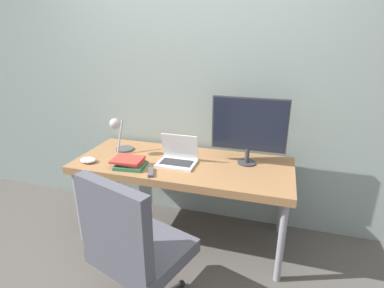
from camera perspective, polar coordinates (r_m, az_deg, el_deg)
name	(u,v)px	position (r m, az deg, el deg)	size (l,w,h in m)	color
ground_plane	(169,262)	(2.55, -4.40, -21.56)	(12.00, 12.00, 0.00)	#514C47
wall_back	(197,82)	(2.68, 0.96, 11.72)	(8.00, 0.05, 2.60)	gray
desk	(183,169)	(2.47, -1.82, -4.69)	(1.76, 0.73, 0.71)	#996B42
laptop	(178,158)	(2.41, -2.75, -2.62)	(0.30, 0.22, 0.23)	silver
monitor	(249,127)	(2.36, 10.83, 3.28)	(0.58, 0.15, 0.54)	#333338
desk_lamp	(119,133)	(2.65, -13.79, 2.01)	(0.16, 0.25, 0.33)	#4C4C51
office_chair	(133,244)	(1.85, -11.20, -18.20)	(0.64, 0.61, 1.00)	black
book_stack	(130,163)	(2.40, -11.75, -3.56)	(0.27, 0.21, 0.07)	#286B47
tv_remote	(151,172)	(2.27, -7.84, -5.32)	(0.10, 0.16, 0.02)	#4C4C51
game_controller	(88,160)	(2.58, -19.18, -2.90)	(0.13, 0.10, 0.04)	white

